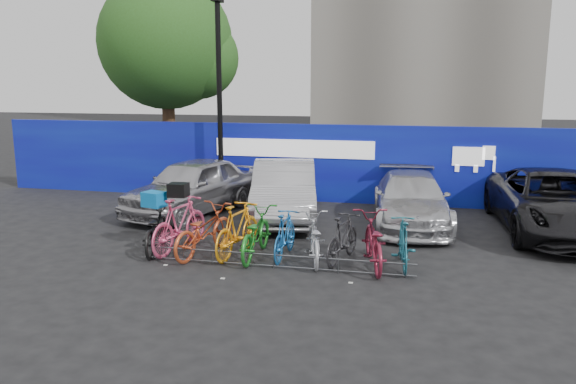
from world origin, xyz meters
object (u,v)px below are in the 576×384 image
(tree, at_px, (172,46))
(lamppost, at_px, (219,95))
(bike_2, at_px, (204,231))
(bike_1, at_px, (180,224))
(bike_5, at_px, (285,235))
(bike_rack, at_px, (274,261))
(bike_3, at_px, (238,230))
(bike_0, at_px, (155,229))
(car_1, at_px, (284,190))
(bike_4, at_px, (255,233))
(car_0, at_px, (192,186))
(car_3, at_px, (555,203))
(bike_8, at_px, (373,241))
(bike_9, at_px, (403,243))
(car_2, at_px, (411,200))
(bike_6, at_px, (314,239))
(bike_7, at_px, (343,238))

(tree, height_order, lamppost, tree)
(bike_2, bearing_deg, bike_1, 0.55)
(bike_2, height_order, bike_5, bike_2)
(bike_rack, xyz_separation_m, bike_3, (-0.95, 0.64, 0.41))
(bike_0, bearing_deg, car_1, -133.35)
(lamppost, relative_size, bike_4, 3.06)
(lamppost, bearing_deg, car_0, -97.69)
(car_0, height_order, bike_2, car_0)
(car_3, distance_m, bike_5, 6.92)
(bike_2, bearing_deg, bike_8, -165.82)
(bike_1, relative_size, bike_9, 1.22)
(bike_rack, bearing_deg, bike_9, 14.28)
(bike_4, relative_size, bike_5, 1.19)
(car_3, bearing_deg, bike_2, -158.25)
(car_2, distance_m, bike_4, 4.81)
(bike_0, xyz_separation_m, bike_2, (1.14, -0.03, 0.03))
(bike_5, distance_m, bike_8, 1.86)
(tree, height_order, bike_9, tree)
(car_3, relative_size, bike_3, 2.88)
(lamppost, xyz_separation_m, bike_rack, (3.20, -6.00, -3.11))
(bike_6, bearing_deg, car_0, -54.38)
(bike_7, bearing_deg, lamppost, -35.49)
(car_1, distance_m, bike_8, 4.51)
(bike_rack, xyz_separation_m, car_2, (2.62, 4.23, 0.50))
(bike_3, bearing_deg, bike_6, -170.41)
(bike_5, relative_size, bike_9, 1.00)
(bike_2, distance_m, bike_4, 1.13)
(tree, relative_size, bike_6, 4.22)
(lamppost, height_order, bike_0, lamppost)
(bike_7, bearing_deg, bike_5, 15.03)
(bike_4, xyz_separation_m, bike_5, (0.62, 0.09, -0.02))
(bike_3, bearing_deg, car_3, -143.35)
(car_0, bearing_deg, bike_6, -24.00)
(car_1, relative_size, car_3, 0.85)
(car_1, bearing_deg, bike_3, -105.41)
(bike_6, bearing_deg, bike_0, -12.83)
(car_0, height_order, bike_1, car_0)
(car_0, xyz_separation_m, car_3, (9.52, -0.07, -0.02))
(bike_5, bearing_deg, bike_rack, 86.32)
(bike_2, bearing_deg, bike_0, 13.17)
(bike_rack, bearing_deg, bike_8, 15.40)
(lamppost, height_order, car_2, lamppost)
(bike_1, xyz_separation_m, bike_5, (2.37, 0.01, -0.11))
(bike_3, xyz_separation_m, bike_6, (1.65, -0.02, -0.09))
(car_0, bearing_deg, tree, 134.05)
(bike_4, relative_size, bike_7, 1.19)
(bike_rack, bearing_deg, bike_6, 41.71)
(car_1, bearing_deg, bike_2, -116.66)
(bike_4, bearing_deg, car_3, -152.60)
(bike_8, xyz_separation_m, bike_9, (0.59, 0.11, -0.04))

